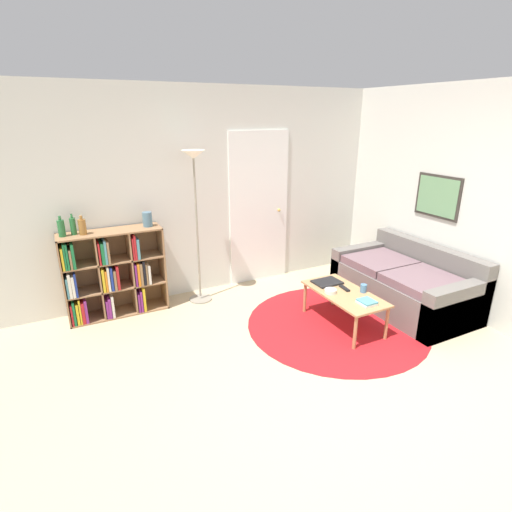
% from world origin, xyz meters
% --- Properties ---
extents(ground_plane, '(14.00, 14.00, 0.00)m').
position_xyz_m(ground_plane, '(0.00, 0.00, 0.00)').
color(ground_plane, tan).
extents(wall_back, '(7.40, 0.11, 2.60)m').
position_xyz_m(wall_back, '(0.02, 2.80, 1.29)').
color(wall_back, silver).
rests_on(wall_back, ground_plane).
extents(wall_right, '(0.08, 5.78, 2.60)m').
position_xyz_m(wall_right, '(2.23, 1.39, 1.30)').
color(wall_right, silver).
rests_on(wall_right, ground_plane).
extents(rug, '(2.01, 2.01, 0.01)m').
position_xyz_m(rug, '(0.70, 1.17, 0.00)').
color(rug, '#B2191E').
rests_on(rug, ground_plane).
extents(bookshelf, '(1.12, 0.34, 1.02)m').
position_xyz_m(bookshelf, '(-1.50, 2.59, 0.49)').
color(bookshelf, '#936B47').
rests_on(bookshelf, ground_plane).
extents(floor_lamp, '(0.29, 0.29, 1.87)m').
position_xyz_m(floor_lamp, '(-0.45, 2.49, 1.50)').
color(floor_lamp, gray).
rests_on(floor_lamp, ground_plane).
extents(couch, '(0.94, 1.67, 0.75)m').
position_xyz_m(couch, '(1.77, 1.20, 0.28)').
color(couch, '#66605B').
rests_on(couch, ground_plane).
extents(coffee_table, '(0.50, 0.99, 0.40)m').
position_xyz_m(coffee_table, '(0.76, 1.15, 0.36)').
color(coffee_table, '#AD7F51').
rests_on(coffee_table, ground_plane).
extents(laptop, '(0.32, 0.24, 0.02)m').
position_xyz_m(laptop, '(0.75, 1.45, 0.41)').
color(laptop, black).
rests_on(laptop, coffee_table).
extents(bowl, '(0.13, 0.13, 0.04)m').
position_xyz_m(bowl, '(0.62, 1.21, 0.42)').
color(bowl, silver).
rests_on(bowl, coffee_table).
extents(book_stack_on_table, '(0.16, 0.17, 0.04)m').
position_xyz_m(book_stack_on_table, '(0.79, 0.82, 0.42)').
color(book_stack_on_table, silver).
rests_on(book_stack_on_table, coffee_table).
extents(cup, '(0.07, 0.07, 0.09)m').
position_xyz_m(cup, '(0.95, 1.06, 0.45)').
color(cup, teal).
rests_on(cup, coffee_table).
extents(remote, '(0.06, 0.17, 0.02)m').
position_xyz_m(remote, '(0.82, 1.22, 0.41)').
color(remote, black).
rests_on(remote, coffee_table).
extents(bottle_left, '(0.07, 0.07, 0.22)m').
position_xyz_m(bottle_left, '(-1.92, 2.59, 1.11)').
color(bottle_left, '#236633').
rests_on(bottle_left, bookshelf).
extents(bottle_middle, '(0.06, 0.06, 0.23)m').
position_xyz_m(bottle_middle, '(-1.81, 2.61, 1.12)').
color(bottle_middle, '#236633').
rests_on(bottle_middle, bookshelf).
extents(bottle_right, '(0.08, 0.08, 0.21)m').
position_xyz_m(bottle_right, '(-1.72, 2.57, 1.11)').
color(bottle_right, olive).
rests_on(bottle_right, bookshelf).
extents(vase_on_shelf, '(0.11, 0.11, 0.17)m').
position_xyz_m(vase_on_shelf, '(-1.02, 2.59, 1.11)').
color(vase_on_shelf, slate).
rests_on(vase_on_shelf, bookshelf).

